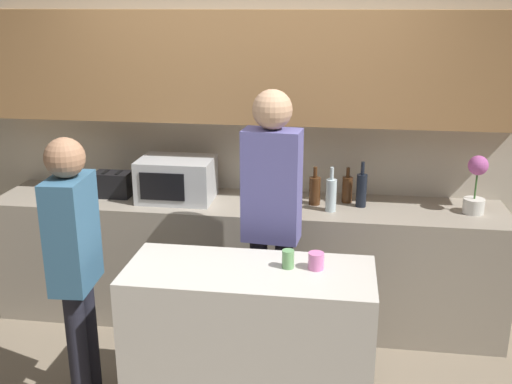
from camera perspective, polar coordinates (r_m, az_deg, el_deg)
name	(u,v)px	position (r m, az deg, el deg)	size (l,w,h in m)	color
back_wall	(251,106)	(4.33, -0.50, 8.22)	(6.40, 0.40, 2.70)	beige
back_counter	(246,260)	(4.39, -1.01, -6.54)	(3.60, 0.62, 0.90)	gray
kitchen_island	(249,344)	(3.39, -0.62, -14.31)	(1.32, 0.55, 0.90)	beige
microwave	(177,179)	(4.28, -7.57, 1.22)	(0.52, 0.39, 0.30)	#B7BABC
toaster	(113,184)	(4.45, -13.46, 0.71)	(0.26, 0.16, 0.18)	black
potted_plant	(476,185)	(4.21, 20.22, 0.66)	(0.14, 0.14, 0.39)	silver
bottle_0	(315,190)	(4.17, 5.62, 0.18)	(0.08, 0.08, 0.27)	#472814
bottle_1	(331,194)	(4.05, 7.16, -0.23)	(0.07, 0.07, 0.31)	silver
bottle_2	(347,189)	(4.25, 8.68, 0.28)	(0.07, 0.07, 0.25)	#472814
bottle_3	(362,190)	(4.17, 10.02, 0.23)	(0.07, 0.07, 0.32)	black
cup_0	(288,259)	(3.18, 3.07, -6.39)	(0.06, 0.06, 0.10)	#68A461
cup_1	(316,261)	(3.18, 5.74, -6.54)	(0.08, 0.08, 0.09)	pink
person_left	(272,207)	(3.60, 1.49, -1.44)	(0.36, 0.23, 1.78)	black
person_center	(75,256)	(3.37, -16.90, -5.90)	(0.21, 0.35, 1.59)	black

